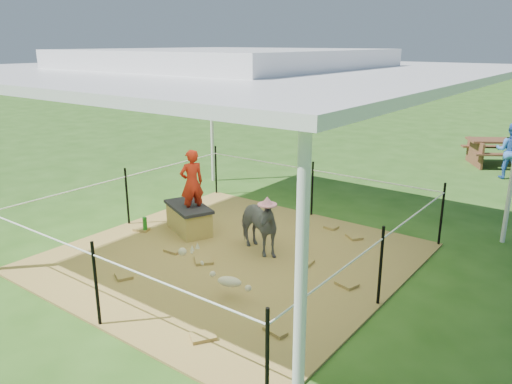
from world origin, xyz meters
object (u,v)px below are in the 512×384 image
Objects in this scene: woman at (192,177)px; distant_person at (510,151)px; green_bottle at (145,225)px; pony at (255,225)px; straw_bale at (189,220)px; foal at (229,280)px; picnic_table_near at (500,152)px.

distant_person is at bearing 177.98° from woman.
woman is 0.84× the size of distant_person.
pony is (1.92, 0.43, 0.30)m from green_bottle.
woman is 4.32× the size of green_bottle.
pony is at bearing 71.67° from distant_person.
straw_bale is 2.33m from foal.
picnic_table_near is at bearing 69.60° from straw_bale.
woman is at bearing 62.40° from distant_person.
foal is 0.68× the size of distant_person.
pony reaches higher than foal.
foal reaches higher than green_bottle.
woman is at bearing -142.20° from picnic_table_near.
straw_bale is 7.62m from distant_person.
woman is 0.67× the size of picnic_table_near.
green_bottle is at bearing 122.61° from pony.
green_bottle is at bearing -31.39° from woman.
green_bottle is 1.99m from pony.
green_bottle is (-0.65, -0.45, -0.81)m from woman.
picnic_table_near is 1.34m from distant_person.
distant_person is (2.04, 6.82, 0.18)m from pony.
picnic_table_near reaches higher than green_bottle.
woman is 7.58m from distant_person.
pony is 1.17× the size of foal.
straw_bale is at bearing 127.97° from foal.
straw_bale reaches higher than green_bottle.
woman is 1.36m from pony.
foal is at bearing -128.85° from picnic_table_near.
green_bottle is 8.28m from distant_person.
picnic_table_near is (3.54, 8.49, 0.18)m from green_bottle.
woman reaches higher than pony.
woman is 1.24× the size of foal.
woman reaches higher than picnic_table_near.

